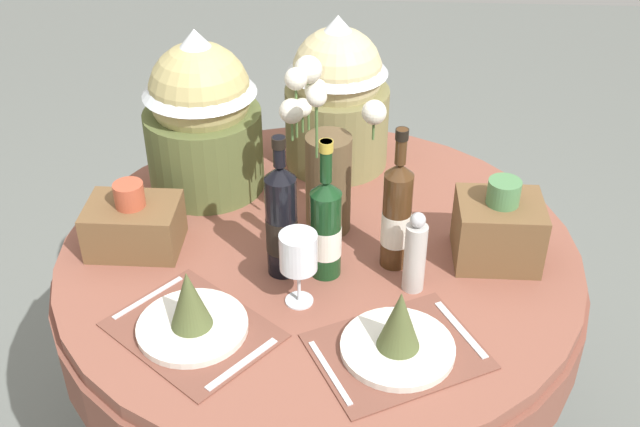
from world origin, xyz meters
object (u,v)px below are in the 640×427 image
(wine_bottle_centre, at_px, (326,227))
(pepper_mill, at_px, (415,254))
(place_setting_left, at_px, (191,314))
(wine_glass_left, at_px, (298,253))
(gift_tub_back_left, at_px, (201,108))
(place_setting_right, at_px, (399,335))
(flower_vase, at_px, (325,161))
(dining_table, at_px, (319,285))
(gift_tub_back_centre, at_px, (337,88))
(wine_bottle_rear, at_px, (397,215))
(wine_bottle_left, at_px, (281,221))
(woven_basket_side_right, at_px, (498,228))
(woven_basket_side_left, at_px, (134,224))

(wine_bottle_centre, height_order, pepper_mill, wine_bottle_centre)
(place_setting_left, height_order, wine_glass_left, wine_glass_left)
(wine_glass_left, relative_size, gift_tub_back_left, 0.41)
(place_setting_right, xyz_separation_m, flower_vase, (-0.17, 0.44, 0.15))
(dining_table, height_order, wine_bottle_centre, wine_bottle_centre)
(gift_tub_back_left, bearing_deg, pepper_mill, -37.17)
(place_setting_left, relative_size, gift_tub_back_centre, 0.97)
(dining_table, distance_m, flower_vase, 0.33)
(gift_tub_back_left, height_order, gift_tub_back_centre, gift_tub_back_left)
(flower_vase, relative_size, wine_glass_left, 2.45)
(wine_bottle_rear, height_order, pepper_mill, wine_bottle_rear)
(wine_bottle_left, relative_size, pepper_mill, 1.74)
(wine_glass_left, relative_size, gift_tub_back_centre, 0.42)
(flower_vase, distance_m, woven_basket_side_right, 0.44)
(place_setting_left, xyz_separation_m, flower_vase, (0.26, 0.41, 0.15))
(dining_table, distance_m, woven_basket_side_right, 0.47)
(dining_table, xyz_separation_m, wine_glass_left, (-0.03, -0.21, 0.26))
(dining_table, height_order, gift_tub_back_left, gift_tub_back_left)
(pepper_mill, height_order, gift_tub_back_left, gift_tub_back_left)
(place_setting_left, xyz_separation_m, pepper_mill, (0.48, 0.17, 0.05))
(dining_table, height_order, wine_glass_left, wine_glass_left)
(place_setting_right, height_order, gift_tub_back_left, gift_tub_back_left)
(pepper_mill, xyz_separation_m, woven_basket_side_left, (-0.67, 0.12, -0.03))
(place_setting_left, distance_m, wine_bottle_rear, 0.52)
(woven_basket_side_left, bearing_deg, place_setting_left, -56.37)
(place_setting_right, xyz_separation_m, pepper_mill, (0.04, 0.21, 0.05))
(wine_bottle_left, distance_m, wine_bottle_rear, 0.27)
(wine_bottle_left, height_order, pepper_mill, wine_bottle_left)
(wine_bottle_left, distance_m, wine_glass_left, 0.12)
(wine_bottle_centre, height_order, woven_basket_side_right, wine_bottle_centre)
(pepper_mill, bearing_deg, flower_vase, 132.82)
(dining_table, xyz_separation_m, wine_bottle_centre, (0.02, -0.10, 0.25))
(wine_glass_left, distance_m, pepper_mill, 0.27)
(dining_table, height_order, flower_vase, flower_vase)
(gift_tub_back_centre, bearing_deg, place_setting_right, -78.41)
(gift_tub_back_left, distance_m, gift_tub_back_centre, 0.38)
(flower_vase, height_order, wine_bottle_left, flower_vase)
(woven_basket_side_left, bearing_deg, place_setting_right, -27.74)
(place_setting_left, bearing_deg, wine_bottle_left, 51.69)
(woven_basket_side_right, bearing_deg, wine_bottle_left, -170.88)
(wine_bottle_rear, distance_m, gift_tub_back_left, 0.61)
(wine_bottle_left, bearing_deg, pepper_mill, -8.50)
(wine_bottle_left, bearing_deg, gift_tub_back_centre, 78.55)
(wine_glass_left, height_order, gift_tub_back_centre, gift_tub_back_centre)
(gift_tub_back_centre, bearing_deg, wine_bottle_centre, -90.46)
(dining_table, xyz_separation_m, woven_basket_side_right, (0.43, -0.01, 0.21))
(place_setting_left, bearing_deg, wine_bottle_rear, 31.28)
(flower_vase, relative_size, wine_bottle_left, 1.26)
(place_setting_left, bearing_deg, pepper_mill, 20.05)
(wine_bottle_rear, bearing_deg, woven_basket_side_left, 177.33)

